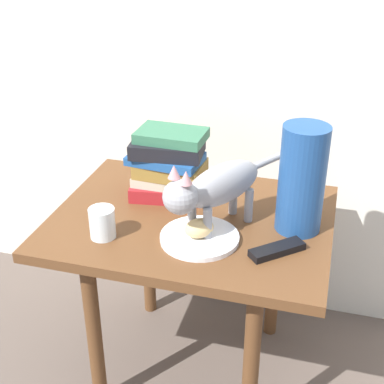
# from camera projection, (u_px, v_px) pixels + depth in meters

# --- Properties ---
(ground_plane) EXTENTS (6.00, 6.00, 0.00)m
(ground_plane) POSITION_uv_depth(u_px,v_px,m) (192.00, 363.00, 1.83)
(ground_plane) COLOR brown
(back_panel) EXTENTS (4.00, 0.04, 2.20)m
(back_panel) POSITION_uv_depth(u_px,v_px,m) (229.00, 2.00, 1.68)
(back_panel) COLOR silver
(back_panel) RESTS_ON ground
(side_table) EXTENTS (0.79, 0.61, 0.57)m
(side_table) POSITION_uv_depth(u_px,v_px,m) (192.00, 240.00, 1.60)
(side_table) COLOR brown
(side_table) RESTS_ON ground
(plate) EXTENTS (0.21, 0.21, 0.01)m
(plate) POSITION_uv_depth(u_px,v_px,m) (200.00, 238.00, 1.45)
(plate) COLOR white
(plate) RESTS_ON side_table
(bread_roll) EXTENTS (0.10, 0.10, 0.05)m
(bread_roll) POSITION_uv_depth(u_px,v_px,m) (199.00, 228.00, 1.43)
(bread_roll) COLOR #E0BC7A
(bread_roll) RESTS_ON plate
(cat) EXTENTS (0.28, 0.42, 0.23)m
(cat) POSITION_uv_depth(u_px,v_px,m) (215.00, 187.00, 1.44)
(cat) COLOR #99999E
(cat) RESTS_ON side_table
(book_stack) EXTENTS (0.23, 0.16, 0.21)m
(book_stack) POSITION_uv_depth(u_px,v_px,m) (168.00, 165.00, 1.63)
(book_stack) COLOR maroon
(book_stack) RESTS_ON side_table
(green_vase) EXTENTS (0.12, 0.12, 0.30)m
(green_vase) POSITION_uv_depth(u_px,v_px,m) (302.00, 179.00, 1.44)
(green_vase) COLOR navy
(green_vase) RESTS_ON side_table
(candle_jar) EXTENTS (0.07, 0.07, 0.08)m
(candle_jar) POSITION_uv_depth(u_px,v_px,m) (102.00, 224.00, 1.45)
(candle_jar) COLOR silver
(candle_jar) RESTS_ON side_table
(tv_remote) EXTENTS (0.14, 0.13, 0.02)m
(tv_remote) POSITION_uv_depth(u_px,v_px,m) (277.00, 250.00, 1.40)
(tv_remote) COLOR black
(tv_remote) RESTS_ON side_table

